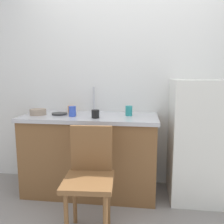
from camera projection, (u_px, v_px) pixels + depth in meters
name	position (u px, v px, depth m)	size (l,w,h in m)	color
back_wall	(131.00, 84.00, 2.81)	(4.80, 0.10, 2.42)	silver
cabinet_base	(91.00, 155.00, 2.65)	(1.43, 0.60, 0.84)	brown
countertop	(90.00, 117.00, 2.58)	(1.47, 0.64, 0.04)	#B7B7BC
faucet	(94.00, 99.00, 2.80)	(0.02, 0.02, 0.30)	#B7B7BC
refrigerator	(199.00, 140.00, 2.49)	(0.59, 0.56, 1.27)	silver
chair	(89.00, 175.00, 1.95)	(0.43, 0.43, 0.89)	brown
terracotta_bowl	(38.00, 112.00, 2.61)	(0.18, 0.18, 0.06)	gray
hotplate	(60.00, 114.00, 2.62)	(0.17, 0.17, 0.02)	#2D2D2D
cup_teal	(129.00, 111.00, 2.55)	(0.07, 0.07, 0.11)	teal
cup_black	(95.00, 114.00, 2.41)	(0.08, 0.08, 0.09)	black
cup_blue	(72.00, 111.00, 2.51)	(0.08, 0.08, 0.11)	blue
cup_orange	(71.00, 109.00, 2.77)	(0.07, 0.07, 0.08)	orange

